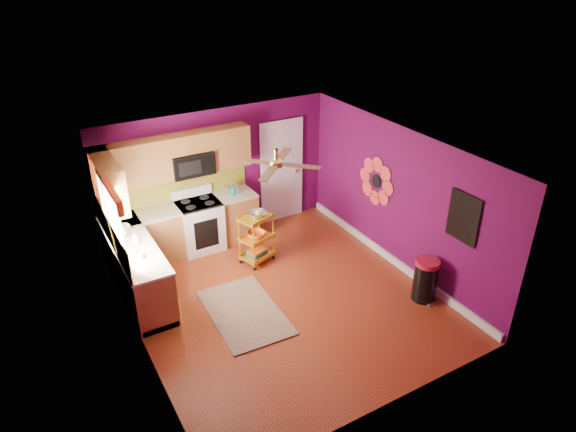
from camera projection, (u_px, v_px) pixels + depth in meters
ground at (283, 299)px, 8.27m from camera, size 5.00×5.00×0.00m
room_envelope at (285, 209)px, 7.51m from camera, size 4.54×5.04×2.52m
lower_cabinets at (164, 247)px, 8.86m from camera, size 2.81×2.31×0.94m
electric_range at (200, 225)px, 9.46m from camera, size 0.76×0.66×1.13m
upper_cabinetry at (154, 166)px, 8.54m from camera, size 2.80×2.30×1.26m
left_window at (111, 209)px, 7.28m from camera, size 0.08×1.35×1.08m
panel_door at (282, 172)px, 10.27m from camera, size 0.95×0.11×2.15m
right_wall_art at (413, 197)px, 8.31m from camera, size 0.04×2.74×1.04m
ceiling_fan at (276, 163)px, 7.35m from camera, size 1.01×1.01×0.26m
shag_rug at (245, 312)px, 7.95m from camera, size 1.10×1.72×0.02m
rolling_cart at (257, 236)px, 9.03m from camera, size 0.66×0.56×1.01m
trash_can at (425, 280)px, 8.12m from camera, size 0.38×0.41×0.72m
teal_kettle at (232, 190)px, 9.52m from camera, size 0.18×0.18×0.21m
toaster at (232, 190)px, 9.52m from camera, size 0.22×0.15×0.18m
soap_bottle_a at (135, 238)px, 7.95m from camera, size 0.08×0.08×0.18m
soap_bottle_b at (124, 231)px, 8.17m from camera, size 0.12×0.12×0.15m
counter_dish at (122, 228)px, 8.34m from camera, size 0.26×0.26×0.06m
counter_cup at (140, 255)px, 7.59m from camera, size 0.14×0.14×0.11m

